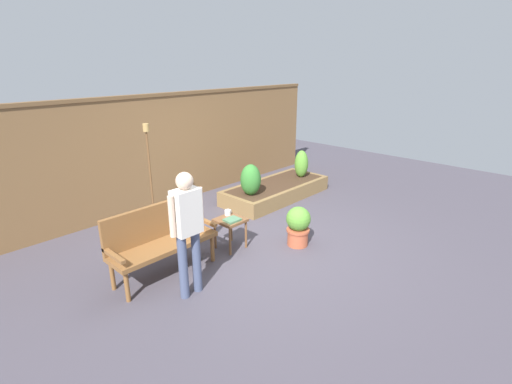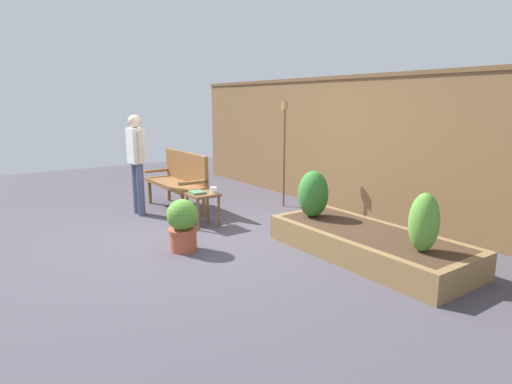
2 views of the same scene
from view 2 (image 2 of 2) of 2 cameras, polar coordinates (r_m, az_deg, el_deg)
name	(u,v)px [view 2 (image 2 of 2)]	position (r m, az deg, el deg)	size (l,w,h in m)	color
ground_plane	(202,236)	(5.77, -7.22, -5.82)	(14.00, 14.00, 0.00)	#47424C
fence_back	(342,143)	(7.12, 11.45, 6.41)	(8.40, 0.14, 2.16)	brown
garden_bench	(180,176)	(7.15, -10.15, 2.06)	(1.44, 0.48, 0.94)	brown
side_table	(203,199)	(6.13, -7.12, -0.92)	(0.40, 0.40, 0.48)	brown
cup_on_table	(214,190)	(6.10, -5.68, 0.26)	(0.13, 0.09, 0.08)	white
book_on_table	(197,192)	(6.10, -7.87, -0.05)	(0.22, 0.19, 0.03)	#4C7A56
potted_boxwood	(183,223)	(5.17, -9.77, -4.15)	(0.38, 0.38, 0.63)	#B75638
raised_planter_bed	(368,244)	(5.12, 14.69, -6.72)	(2.40, 1.00, 0.30)	olive
shrub_near_bench	(313,194)	(5.50, 7.64, -0.27)	(0.39, 0.39, 0.60)	brown
shrub_far_corner	(424,223)	(4.50, 21.54, -3.81)	(0.29, 0.29, 0.59)	brown
tiki_torch	(284,136)	(7.15, 3.82, 7.49)	(0.10, 0.10, 1.75)	brown
person_by_bench	(136,156)	(6.87, -15.69, 4.68)	(0.47, 0.20, 1.56)	#475170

